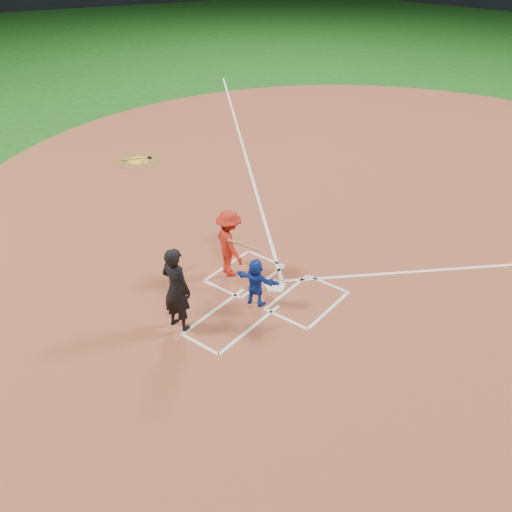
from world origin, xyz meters
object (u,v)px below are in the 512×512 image
Objects in this scene: catcher at (256,282)px; umpire at (176,289)px; on_deck_circle at (138,160)px; home_plate at (275,286)px; batter_at_plate at (229,243)px.

catcher is 0.59× the size of umpire.
umpire reaches higher than on_deck_circle.
batter_at_plate reaches higher than home_plate.
catcher is at bearing -25.04° from batter_at_plate.
home_plate is at bearing -98.10° from catcher.
on_deck_circle is 10.02m from catcher.
catcher is (0.04, -0.85, 0.60)m from home_plate.
on_deck_circle is at bearing -21.34° from home_plate.
home_plate is at bearing -21.34° from on_deck_circle.
on_deck_circle is 8.57m from batter_at_plate.
home_plate is 2.92m from umpire.
umpire is at bearing -78.32° from batter_at_plate.
catcher is at bearing -25.80° from on_deck_circle.
umpire is 1.14× the size of batter_at_plate.
batter_at_plate reaches higher than on_deck_circle.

